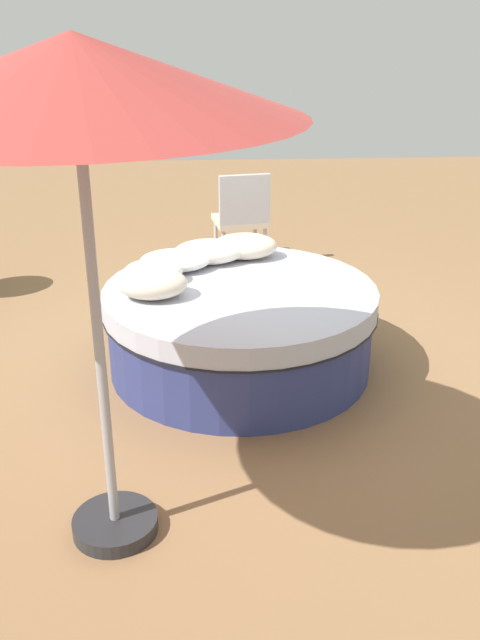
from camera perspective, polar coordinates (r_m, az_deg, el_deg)
ground_plane at (r=5.29m, az=0.00°, el=-3.79°), size 16.00×16.00×0.00m
round_bed at (r=5.14m, az=0.00°, el=-0.57°), size 2.00×2.00×0.64m
throw_pillow_0 at (r=5.61m, az=0.37°, el=6.08°), size 0.53×0.35×0.20m
throw_pillow_1 at (r=5.51m, az=-2.57°, el=5.63°), size 0.55×0.35×0.19m
throw_pillow_2 at (r=5.39m, az=-5.33°, el=4.90°), size 0.55×0.40×0.15m
throw_pillow_3 at (r=5.15m, az=-7.13°, el=3.98°), size 0.43×0.34×0.17m
throw_pillow_4 at (r=4.85m, az=-7.17°, el=2.99°), size 0.48×0.36×0.21m
patio_chair at (r=7.25m, az=0.16°, el=8.77°), size 0.59×0.58×0.98m
patio_umbrella at (r=2.94m, az=-13.38°, el=18.27°), size 1.87×1.87×2.40m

